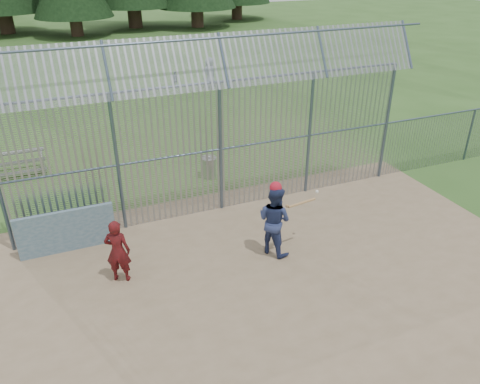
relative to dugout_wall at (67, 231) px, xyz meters
name	(u,v)px	position (x,y,z in m)	size (l,w,h in m)	color
ground	(270,271)	(4.60, -2.90, -0.62)	(120.00, 120.00, 0.00)	#2D511E
dirt_infield	(279,282)	(4.60, -3.40, -0.61)	(14.00, 10.00, 0.02)	#756047
dugout_wall	(67,231)	(0.00, 0.00, 0.00)	(2.50, 0.12, 1.20)	#38566B
batter	(274,220)	(5.05, -2.15, 0.37)	(0.94, 0.73, 1.94)	navy
onlooker	(118,251)	(1.06, -1.80, 0.23)	(0.61, 0.40, 1.66)	maroon
bg_kid_standing	(210,73)	(8.94, 14.16, 0.27)	(0.87, 0.56, 1.77)	slate
bg_kid_seated	(175,80)	(7.09, 14.91, -0.13)	(0.58, 0.24, 0.98)	slate
batting_gear	(280,190)	(5.16, -2.17, 1.25)	(1.46, 0.40, 0.71)	#AC1628
trash_can	(209,167)	(4.98, 2.90, -0.24)	(0.56, 0.56, 0.82)	#999DA2
bleacher	(1,166)	(-1.84, 5.77, -0.21)	(3.00, 0.95, 0.72)	slate
backstop_fence	(277,130)	(6.41, 0.53, 1.74)	(20.09, 0.81, 5.30)	#47566B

